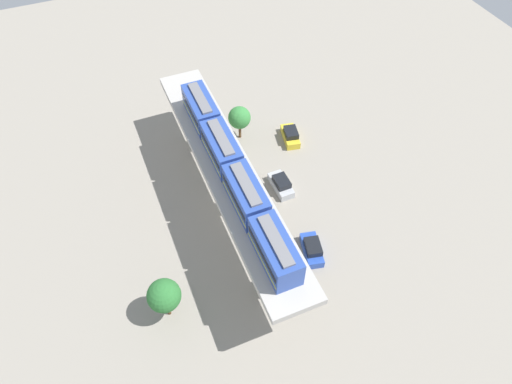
{
  "coord_description": "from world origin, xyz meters",
  "views": [
    {
      "loc": [
        10.18,
        32.52,
        43.88
      ],
      "look_at": [
        -2.5,
        2.1,
        4.58
      ],
      "focal_mm": 32.57,
      "sensor_mm": 36.0,
      "label": 1
    }
  ],
  "objects_px": {
    "parked_car_yellow": "(290,135)",
    "tree_near_viaduct": "(164,296)",
    "parked_car_blue": "(312,249)",
    "tree_mid_lot": "(239,118)",
    "parked_car_silver": "(281,184)",
    "train": "(233,170)"
  },
  "relations": [
    {
      "from": "parked_car_blue",
      "to": "tree_mid_lot",
      "type": "bearing_deg",
      "value": -75.7
    },
    {
      "from": "parked_car_yellow",
      "to": "parked_car_blue",
      "type": "distance_m",
      "value": 18.27
    },
    {
      "from": "tree_near_viaduct",
      "to": "tree_mid_lot",
      "type": "distance_m",
      "value": 26.74
    },
    {
      "from": "parked_car_yellow",
      "to": "tree_near_viaduct",
      "type": "height_order",
      "value": "tree_near_viaduct"
    },
    {
      "from": "parked_car_silver",
      "to": "tree_mid_lot",
      "type": "height_order",
      "value": "tree_mid_lot"
    },
    {
      "from": "parked_car_blue",
      "to": "tree_near_viaduct",
      "type": "xyz_separation_m",
      "value": [
        16.55,
        0.89,
        2.99
      ]
    },
    {
      "from": "train",
      "to": "parked_car_silver",
      "type": "relative_size",
      "value": 6.5
    },
    {
      "from": "parked_car_silver",
      "to": "parked_car_blue",
      "type": "height_order",
      "value": "same"
    },
    {
      "from": "train",
      "to": "parked_car_silver",
      "type": "xyz_separation_m",
      "value": [
        -7.06,
        -2.91,
        -8.42
      ]
    },
    {
      "from": "train",
      "to": "parked_car_yellow",
      "type": "xyz_separation_m",
      "value": [
        -11.89,
        -10.4,
        -8.42
      ]
    },
    {
      "from": "parked_car_blue",
      "to": "tree_near_viaduct",
      "type": "height_order",
      "value": "tree_near_viaduct"
    },
    {
      "from": "parked_car_blue",
      "to": "parked_car_yellow",
      "type": "bearing_deg",
      "value": -95.01
    },
    {
      "from": "parked_car_yellow",
      "to": "parked_car_silver",
      "type": "bearing_deg",
      "value": 68.72
    },
    {
      "from": "train",
      "to": "parked_car_blue",
      "type": "distance_m",
      "value": 12.62
    },
    {
      "from": "parked_car_blue",
      "to": "tree_near_viaduct",
      "type": "bearing_deg",
      "value": 15.95
    },
    {
      "from": "train",
      "to": "parked_car_blue",
      "type": "xyz_separation_m",
      "value": [
        -6.28,
        6.99,
        -8.42
      ]
    },
    {
      "from": "train",
      "to": "tree_mid_lot",
      "type": "xyz_separation_m",
      "value": [
        -5.77,
        -13.52,
        -5.74
      ]
    },
    {
      "from": "train",
      "to": "parked_car_blue",
      "type": "bearing_deg",
      "value": 131.93
    },
    {
      "from": "train",
      "to": "tree_mid_lot",
      "type": "relative_size",
      "value": 5.55
    },
    {
      "from": "tree_near_viaduct",
      "to": "parked_car_yellow",
      "type": "bearing_deg",
      "value": -140.49
    },
    {
      "from": "parked_car_yellow",
      "to": "tree_mid_lot",
      "type": "distance_m",
      "value": 7.37
    },
    {
      "from": "tree_near_viaduct",
      "to": "parked_car_silver",
      "type": "bearing_deg",
      "value": -148.12
    }
  ]
}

